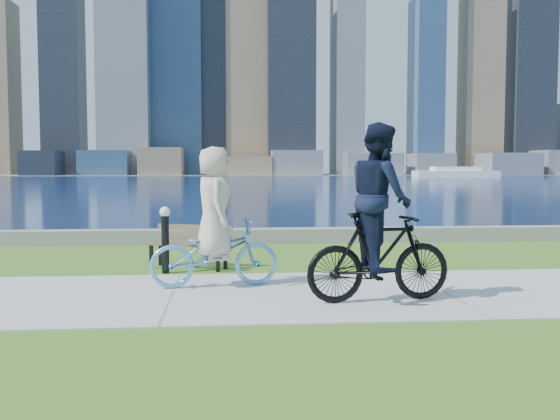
# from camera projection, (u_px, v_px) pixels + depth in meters

# --- Properties ---
(ground) EXTENTS (320.00, 320.00, 0.00)m
(ground) POSITION_uv_depth(u_px,v_px,m) (443.00, 292.00, 9.28)
(ground) COLOR #3B661B
(ground) RESTS_ON ground
(concrete_path) EXTENTS (80.00, 3.50, 0.02)m
(concrete_path) POSITION_uv_depth(u_px,v_px,m) (443.00, 291.00, 9.28)
(concrete_path) COLOR #A9A9A3
(concrete_path) RESTS_ON ground
(seawall) EXTENTS (90.00, 0.50, 0.35)m
(seawall) POSITION_uv_depth(u_px,v_px,m) (356.00, 235.00, 15.43)
(seawall) COLOR gray
(seawall) RESTS_ON ground
(bay_water) EXTENTS (320.00, 131.00, 0.01)m
(bay_water) POSITION_uv_depth(u_px,v_px,m) (251.00, 181.00, 80.83)
(bay_water) COLOR #0C204F
(bay_water) RESTS_ON ground
(far_shore) EXTENTS (320.00, 30.00, 0.12)m
(far_shore) POSITION_uv_depth(u_px,v_px,m) (240.00, 175.00, 138.47)
(far_shore) COLOR gray
(far_shore) RESTS_ON ground
(city_skyline) EXTENTS (175.86, 22.94, 76.00)m
(city_skyline) POSITION_uv_depth(u_px,v_px,m) (229.00, 61.00, 136.13)
(city_skyline) COLOR black
(city_skyline) RESTS_ON ground
(ferry_far) EXTENTS (13.68, 3.91, 1.86)m
(ferry_far) POSITION_uv_depth(u_px,v_px,m) (456.00, 173.00, 102.55)
(ferry_far) COLOR white
(ferry_far) RESTS_ON ground
(park_bench) EXTENTS (1.60, 1.07, 0.79)m
(park_bench) POSITION_uv_depth(u_px,v_px,m) (190.00, 242.00, 11.45)
(park_bench) COLOR black
(park_bench) RESTS_ON ground
(bollard_lamp) EXTENTS (0.19, 0.19, 1.17)m
(bollard_lamp) POSITION_uv_depth(u_px,v_px,m) (165.00, 235.00, 10.87)
(bollard_lamp) COLOR black
(bollard_lamp) RESTS_ON ground
(cyclist_woman) EXTENTS (0.95, 2.05, 2.15)m
(cyclist_woman) POSITION_uv_depth(u_px,v_px,m) (214.00, 235.00, 9.54)
(cyclist_woman) COLOR #5CADE1
(cyclist_woman) RESTS_ON ground
(cyclist_man) EXTENTS (0.87, 2.09, 2.44)m
(cyclist_man) POSITION_uv_depth(u_px,v_px,m) (380.00, 227.00, 8.48)
(cyclist_man) COLOR black
(cyclist_man) RESTS_ON ground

